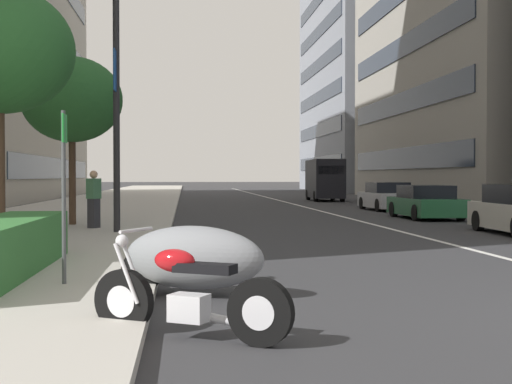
{
  "coord_description": "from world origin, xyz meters",
  "views": [
    {
      "loc": [
        -6.78,
        6.49,
        1.67
      ],
      "look_at": [
        17.93,
        3.98,
        1.11
      ],
      "focal_mm": 49.34,
      "sensor_mm": 36.0,
      "label": 1
    }
  ],
  "objects_px": {
    "parking_sign_by_curb": "(64,179)",
    "street_tree_far_plaza": "(72,100)",
    "delivery_van_ahead": "(325,179)",
    "pedestrian_on_plaza": "(94,199)",
    "street_lamp_with_banners": "(125,35)",
    "car_approaching_light": "(387,197)",
    "car_far_down_avenue": "(426,203)",
    "motorcycle_by_sign_pole": "(192,258)",
    "motorcycle_under_tarp": "(187,297)"
  },
  "relations": [
    {
      "from": "motorcycle_by_sign_pole",
      "to": "delivery_van_ahead",
      "type": "bearing_deg",
      "value": -78.71
    },
    {
      "from": "delivery_van_ahead",
      "to": "motorcycle_under_tarp",
      "type": "bearing_deg",
      "value": 168.94
    },
    {
      "from": "motorcycle_by_sign_pole",
      "to": "street_tree_far_plaza",
      "type": "xyz_separation_m",
      "value": [
        12.82,
        3.63,
        3.54
      ]
    },
    {
      "from": "delivery_van_ahead",
      "to": "street_lamp_with_banners",
      "type": "relative_size",
      "value": 0.59
    },
    {
      "from": "motorcycle_under_tarp",
      "to": "motorcycle_by_sign_pole",
      "type": "distance_m",
      "value": 2.58
    },
    {
      "from": "parking_sign_by_curb",
      "to": "street_tree_far_plaza",
      "type": "xyz_separation_m",
      "value": [
        12.49,
        1.83,
        2.45
      ]
    },
    {
      "from": "motorcycle_by_sign_pole",
      "to": "delivery_van_ahead",
      "type": "xyz_separation_m",
      "value": [
        37.38,
        -9.39,
        0.95
      ]
    },
    {
      "from": "motorcycle_under_tarp",
      "to": "parking_sign_by_curb",
      "type": "height_order",
      "value": "parking_sign_by_curb"
    },
    {
      "from": "delivery_van_ahead",
      "to": "street_lamp_with_banners",
      "type": "height_order",
      "value": "street_lamp_with_banners"
    },
    {
      "from": "car_far_down_avenue",
      "to": "street_lamp_with_banners",
      "type": "height_order",
      "value": "street_lamp_with_banners"
    },
    {
      "from": "parking_sign_by_curb",
      "to": "street_tree_far_plaza",
      "type": "distance_m",
      "value": 12.86
    },
    {
      "from": "motorcycle_under_tarp",
      "to": "delivery_van_ahead",
      "type": "bearing_deg",
      "value": -74.19
    },
    {
      "from": "street_tree_far_plaza",
      "to": "pedestrian_on_plaza",
      "type": "xyz_separation_m",
      "value": [
        -1.62,
        -0.87,
        -3.07
      ]
    },
    {
      "from": "delivery_van_ahead",
      "to": "pedestrian_on_plaza",
      "type": "relative_size",
      "value": 3.21
    },
    {
      "from": "delivery_van_ahead",
      "to": "pedestrian_on_plaza",
      "type": "bearing_deg",
      "value": 157.36
    },
    {
      "from": "street_tree_far_plaza",
      "to": "car_approaching_light",
      "type": "bearing_deg",
      "value": -50.64
    },
    {
      "from": "motorcycle_under_tarp",
      "to": "pedestrian_on_plaza",
      "type": "xyz_separation_m",
      "value": [
        13.78,
        2.68,
        0.57
      ]
    },
    {
      "from": "car_approaching_light",
      "to": "delivery_van_ahead",
      "type": "relative_size",
      "value": 0.77
    },
    {
      "from": "car_approaching_light",
      "to": "pedestrian_on_plaza",
      "type": "relative_size",
      "value": 2.49
    },
    {
      "from": "car_far_down_avenue",
      "to": "delivery_van_ahead",
      "type": "bearing_deg",
      "value": -0.52
    },
    {
      "from": "motorcycle_by_sign_pole",
      "to": "pedestrian_on_plaza",
      "type": "xyz_separation_m",
      "value": [
        11.2,
        2.76,
        0.47
      ]
    },
    {
      "from": "car_approaching_light",
      "to": "street_tree_far_plaza",
      "type": "distance_m",
      "value": 17.68
    },
    {
      "from": "parking_sign_by_curb",
      "to": "car_approaching_light",
      "type": "bearing_deg",
      "value": -26.23
    },
    {
      "from": "motorcycle_by_sign_pole",
      "to": "car_approaching_light",
      "type": "distance_m",
      "value": 25.75
    },
    {
      "from": "street_lamp_with_banners",
      "to": "motorcycle_by_sign_pole",
      "type": "bearing_deg",
      "value": -170.01
    },
    {
      "from": "motorcycle_by_sign_pole",
      "to": "pedestrian_on_plaza",
      "type": "distance_m",
      "value": 11.55
    },
    {
      "from": "car_far_down_avenue",
      "to": "parking_sign_by_curb",
      "type": "distance_m",
      "value": 20.07
    },
    {
      "from": "delivery_van_ahead",
      "to": "car_far_down_avenue",
      "type": "bearing_deg",
      "value": -177.91
    },
    {
      "from": "motorcycle_under_tarp",
      "to": "car_approaching_light",
      "type": "xyz_separation_m",
      "value": [
        26.4,
        -9.86,
        0.21
      ]
    },
    {
      "from": "car_far_down_avenue",
      "to": "pedestrian_on_plaza",
      "type": "height_order",
      "value": "pedestrian_on_plaza"
    },
    {
      "from": "motorcycle_under_tarp",
      "to": "delivery_van_ahead",
      "type": "relative_size",
      "value": 0.38
    },
    {
      "from": "parking_sign_by_curb",
      "to": "street_lamp_with_banners",
      "type": "bearing_deg",
      "value": -0.55
    },
    {
      "from": "car_approaching_light",
      "to": "street_lamp_with_banners",
      "type": "height_order",
      "value": "street_lamp_with_banners"
    },
    {
      "from": "motorcycle_under_tarp",
      "to": "street_tree_far_plaza",
      "type": "bearing_deg",
      "value": -47.87
    },
    {
      "from": "street_lamp_with_banners",
      "to": "street_tree_far_plaza",
      "type": "height_order",
      "value": "street_lamp_with_banners"
    },
    {
      "from": "car_approaching_light",
      "to": "street_tree_far_plaza",
      "type": "bearing_deg",
      "value": 127.94
    },
    {
      "from": "car_far_down_avenue",
      "to": "street_tree_far_plaza",
      "type": "xyz_separation_m",
      "value": [
        -4.18,
        12.96,
        3.46
      ]
    },
    {
      "from": "motorcycle_by_sign_pole",
      "to": "car_approaching_light",
      "type": "height_order",
      "value": "car_approaching_light"
    },
    {
      "from": "car_approaching_light",
      "to": "parking_sign_by_curb",
      "type": "distance_m",
      "value": 26.21
    },
    {
      "from": "street_tree_far_plaza",
      "to": "parking_sign_by_curb",
      "type": "bearing_deg",
      "value": -171.65
    },
    {
      "from": "street_tree_far_plaza",
      "to": "pedestrian_on_plaza",
      "type": "height_order",
      "value": "street_tree_far_plaza"
    },
    {
      "from": "motorcycle_under_tarp",
      "to": "parking_sign_by_curb",
      "type": "relative_size",
      "value": 0.83
    },
    {
      "from": "car_far_down_avenue",
      "to": "car_approaching_light",
      "type": "bearing_deg",
      "value": -4.13
    },
    {
      "from": "street_lamp_with_banners",
      "to": "pedestrian_on_plaza",
      "type": "bearing_deg",
      "value": 34.61
    },
    {
      "from": "pedestrian_on_plaza",
      "to": "car_far_down_avenue",
      "type": "bearing_deg",
      "value": 54.39
    },
    {
      "from": "street_lamp_with_banners",
      "to": "street_tree_far_plaza",
      "type": "bearing_deg",
      "value": 31.39
    },
    {
      "from": "car_approaching_light",
      "to": "car_far_down_avenue",
      "type": "bearing_deg",
      "value": 174.79
    },
    {
      "from": "parking_sign_by_curb",
      "to": "street_lamp_with_banners",
      "type": "relative_size",
      "value": 0.26
    },
    {
      "from": "motorcycle_by_sign_pole",
      "to": "car_far_down_avenue",
      "type": "relative_size",
      "value": 0.51
    },
    {
      "from": "delivery_van_ahead",
      "to": "pedestrian_on_plaza",
      "type": "distance_m",
      "value": 28.86
    }
  ]
}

